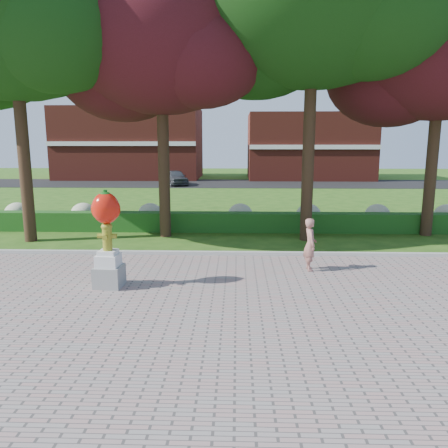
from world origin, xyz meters
The scene contains 15 objects.
ground centered at (0.00, 0.00, 0.00)m, with size 100.00×100.00×0.00m, color #265014.
walkway centered at (0.00, -4.00, 0.02)m, with size 40.00×14.00×0.04m, color gray.
curb centered at (0.00, 3.00, 0.07)m, with size 40.00×0.18×0.15m, color #ADADA5.
lawn_hedge centered at (0.00, 7.00, 0.40)m, with size 24.00×0.70×0.80m, color #183F12.
hydrangea_row centered at (0.57, 8.00, 0.55)m, with size 20.10×1.10×0.99m.
street centered at (0.00, 28.00, 0.01)m, with size 50.00×8.00×0.02m, color black.
building_left centered at (-10.00, 34.00, 3.50)m, with size 14.00×8.00×7.00m, color maroon.
building_right centered at (8.00, 34.00, 3.20)m, with size 12.00×8.00×6.40m, color maroon.
tree_far_left centered at (-7.11, 5.09, 7.96)m, with size 9.00×7.68×11.66m.
tree_mid_left centered at (-2.10, 6.08, 7.30)m, with size 8.25×7.04×10.69m.
tree_mid_right centered at (3.38, 5.60, 8.63)m, with size 9.75×8.32×12.64m.
tree_far_right centered at (8.40, 6.58, 6.97)m, with size 7.88×6.72×10.21m.
hydrant_sculpture centered at (-2.44, -0.29, 1.37)m, with size 0.73×0.72×2.52m.
woman centered at (2.98, 1.35, 0.81)m, with size 0.56×0.37×1.53m, color #A66B5F.
parked_car centered at (-4.45, 26.47, 0.67)m, with size 1.54×3.82×1.30m, color #3F4247.
Camera 1 is at (0.85, -11.01, 3.75)m, focal length 35.00 mm.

